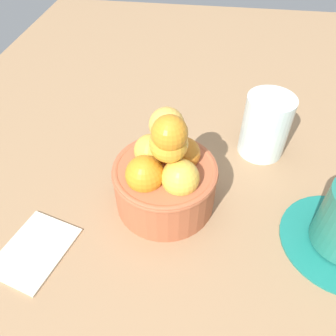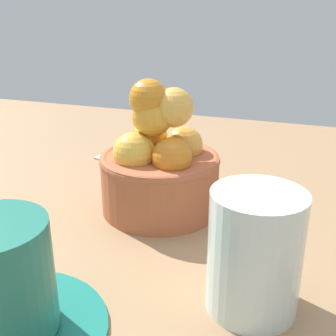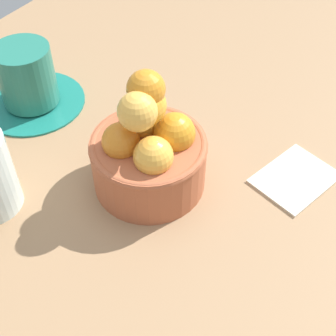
{
  "view_description": "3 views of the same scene",
  "coord_description": "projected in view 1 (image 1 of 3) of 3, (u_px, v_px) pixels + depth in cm",
  "views": [
    {
      "loc": [
        28.3,
        4.38,
        35.43
      ],
      "look_at": [
        -1.05,
        0.23,
        5.42
      ],
      "focal_mm": 35.59,
      "sensor_mm": 36.0,
      "label": 1
    },
    {
      "loc": [
        -15.31,
        40.57,
        21.82
      ],
      "look_at": [
        -0.45,
        -1.42,
        4.52
      ],
      "focal_mm": 45.21,
      "sensor_mm": 36.0,
      "label": 2
    },
    {
      "loc": [
        -30.83,
        -22.48,
        42.45
      ],
      "look_at": [
        -0.78,
        -3.09,
        4.8
      ],
      "focal_mm": 51.29,
      "sensor_mm": 36.0,
      "label": 3
    }
  ],
  "objects": [
    {
      "name": "terracotta_bowl",
      "position": [
        165.0,
        175.0,
        0.42
      ],
      "size": [
        13.2,
        13.2,
        14.81
      ],
      "color": "#AD5938",
      "rests_on": "ground_plane"
    },
    {
      "name": "folded_napkin",
      "position": [
        35.0,
        249.0,
        0.4
      ],
      "size": [
        11.02,
        9.49,
        0.6
      ],
      "primitive_type": "cube",
      "rotation": [
        0.0,
        0.0,
        -0.27
      ],
      "color": "beige",
      "rests_on": "ground_plane"
    },
    {
      "name": "water_glass",
      "position": [
        266.0,
        126.0,
        0.49
      ],
      "size": [
        6.97,
        6.97,
        9.58
      ],
      "primitive_type": "cylinder",
      "color": "silver",
      "rests_on": "ground_plane"
    },
    {
      "name": "ground_plane",
      "position": [
        165.0,
        209.0,
        0.47
      ],
      "size": [
        146.69,
        86.32,
        3.7
      ],
      "primitive_type": "cube",
      "color": "#997551"
    }
  ]
}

